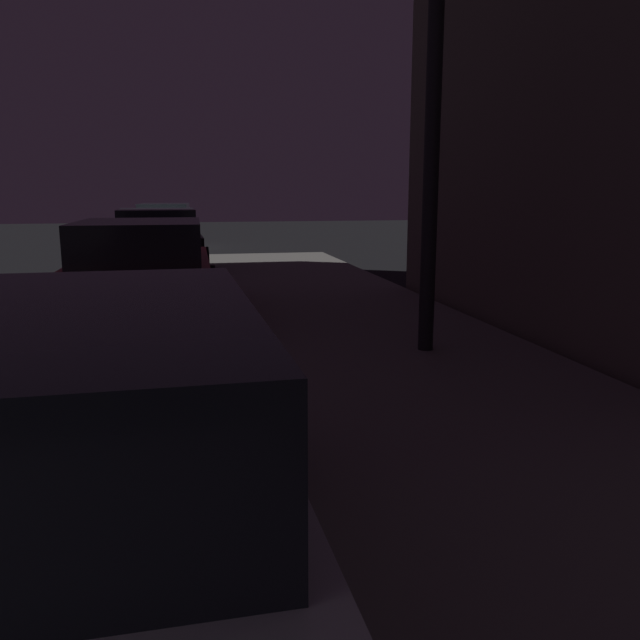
{
  "coord_description": "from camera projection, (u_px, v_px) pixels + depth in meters",
  "views": [
    {
      "loc": [
        3.43,
        0.37,
        1.82
      ],
      "look_at": [
        3.97,
        2.95,
        1.29
      ],
      "focal_mm": 36.25,
      "sensor_mm": 36.0,
      "label": 1
    }
  ],
  "objects": [
    {
      "name": "car_black",
      "position": [
        158.0,
        241.0,
        14.64
      ],
      "size": [
        2.17,
        4.14,
        1.43
      ],
      "color": "black",
      "rests_on": "ground"
    },
    {
      "name": "car_silver",
      "position": [
        28.0,
        511.0,
        2.28
      ],
      "size": [
        2.13,
        4.37,
        1.43
      ],
      "color": "#B7B7BF",
      "rests_on": "ground"
    },
    {
      "name": "car_white",
      "position": [
        165.0,
        226.0,
        20.85
      ],
      "size": [
        2.12,
        4.4,
        1.43
      ],
      "color": "silver",
      "rests_on": "ground"
    },
    {
      "name": "car_red",
      "position": [
        142.0,
        274.0,
        8.77
      ],
      "size": [
        2.09,
        4.29,
        1.43
      ],
      "color": "maroon",
      "rests_on": "ground"
    }
  ]
}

